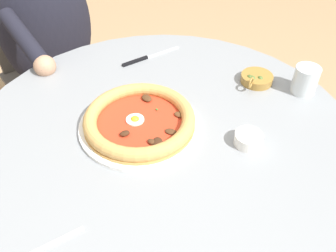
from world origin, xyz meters
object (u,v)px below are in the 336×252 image
at_px(steak_knife, 143,59).
at_px(cafe_chair_diner, 45,60).
at_px(dining_table, 163,172).
at_px(fork_utensil, 42,249).
at_px(pizza_on_plate, 140,121).
at_px(diner_person, 56,69).
at_px(olive_pan, 256,79).
at_px(ramekin_capers, 248,139).
at_px(water_glass, 305,81).

height_order(steak_knife, cafe_chair_diner, cafe_chair_diner).
height_order(dining_table, fork_utensil, fork_utensil).
bearing_deg(pizza_on_plate, cafe_chair_diner, 12.57).
bearing_deg(diner_person, olive_pan, -139.44).
distance_m(steak_knife, ramekin_capers, 0.48).
bearing_deg(fork_utensil, pizza_on_plate, -48.19).
relative_size(pizza_on_plate, ramekin_capers, 4.54).
relative_size(dining_table, cafe_chair_diner, 1.22).
bearing_deg(olive_pan, dining_table, 104.90).
bearing_deg(diner_person, fork_utensil, 171.67).
height_order(steak_knife, diner_person, diner_person).
height_order(ramekin_capers, diner_person, diner_person).
distance_m(dining_table, ramekin_capers, 0.29).
xyz_separation_m(ramekin_capers, fork_utensil, (-0.10, 0.52, -0.02)).
height_order(dining_table, pizza_on_plate, pizza_on_plate).
xyz_separation_m(steak_knife, cafe_chair_diner, (0.51, 0.30, -0.23)).
xyz_separation_m(diner_person, cafe_chair_diner, (0.13, 0.03, -0.03)).
relative_size(olive_pan, fork_utensil, 0.64).
bearing_deg(olive_pan, cafe_chair_diner, 36.93).
bearing_deg(steak_knife, fork_utensil, 144.42).
bearing_deg(pizza_on_plate, steak_knife, -20.81).
xyz_separation_m(ramekin_capers, olive_pan, (0.22, -0.16, -0.00)).
bearing_deg(cafe_chair_diner, pizza_on_plate, -167.43).
bearing_deg(steak_knife, olive_pan, -132.60).
relative_size(steak_knife, olive_pan, 1.99).
height_order(pizza_on_plate, water_glass, water_glass).
distance_m(dining_table, diner_person, 0.75).
height_order(dining_table, olive_pan, olive_pan).
distance_m(dining_table, olive_pan, 0.40).
relative_size(ramekin_capers, fork_utensil, 0.41).
bearing_deg(steak_knife, ramekin_capers, -166.65).
bearing_deg(cafe_chair_diner, olive_pan, -143.07).
xyz_separation_m(water_glass, diner_person, (0.73, 0.64, -0.24)).
relative_size(pizza_on_plate, olive_pan, 2.92).
height_order(dining_table, diner_person, diner_person).
height_order(water_glass, diner_person, diner_person).
bearing_deg(water_glass, fork_utensil, 105.66).
height_order(ramekin_capers, olive_pan, olive_pan).
distance_m(diner_person, cafe_chair_diner, 0.14).
bearing_deg(water_glass, diner_person, 41.47).
distance_m(olive_pan, diner_person, 0.86).
bearing_deg(dining_table, fork_utensil, 123.40).
bearing_deg(fork_utensil, steak_knife, -35.58).
relative_size(fork_utensil, cafe_chair_diner, 0.20).
bearing_deg(water_glass, dining_table, 89.72).
bearing_deg(olive_pan, fork_utensil, 114.70).
bearing_deg(steak_knife, dining_table, 168.59).
bearing_deg(fork_utensil, cafe_chair_diner, -5.52).
relative_size(dining_table, olive_pan, 9.48).
distance_m(pizza_on_plate, cafe_chair_diner, 0.88).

